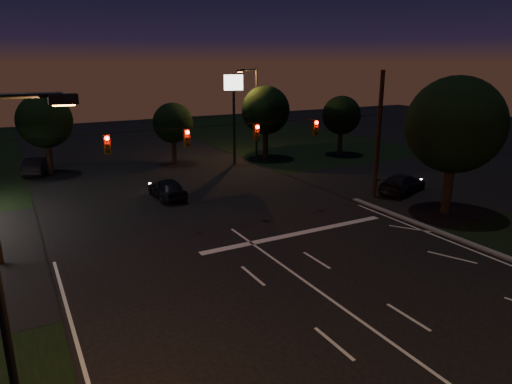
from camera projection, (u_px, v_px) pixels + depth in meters
ground at (415, 359)px, 15.09m from camera, size 140.00×140.00×0.00m
cross_street_right at (438, 181)px, 37.81m from camera, size 20.00×16.00×0.02m
stop_bar at (298, 234)px, 26.18m from camera, size 12.00×0.50×0.01m
utility_pole_right at (374, 197)px, 33.28m from camera, size 0.30×0.30×9.00m
utility_pole_left at (1, 264)px, 22.23m from camera, size 0.28×0.28×8.00m
signal_span at (223, 134)px, 26.22m from camera, size 24.00×0.40×1.56m
pole_sign_right at (234, 99)px, 42.40m from camera, size 1.80×0.30×8.40m
street_light_left at (7, 259)px, 10.17m from camera, size 2.20×0.35×9.00m
street_light_right_far at (254, 106)px, 45.86m from camera, size 2.20×0.35×9.00m
tree_right_near at (453, 126)px, 28.35m from camera, size 6.00×6.00×8.76m
tree_far_b at (45, 122)px, 38.98m from camera, size 4.60×4.60×6.98m
tree_far_c at (173, 123)px, 43.37m from camera, size 3.80×3.80×5.86m
tree_far_d at (265, 111)px, 45.60m from camera, size 4.80×4.80×7.30m
tree_far_e at (341, 116)px, 47.77m from camera, size 4.00×4.00×6.18m
car_oncoming_a at (167, 188)px, 32.83m from camera, size 1.94×4.42×1.48m
car_oncoming_b at (37, 165)px, 40.17m from camera, size 2.86×4.89×1.52m
car_cross at (402, 183)px, 34.31m from camera, size 5.32×3.57×1.43m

